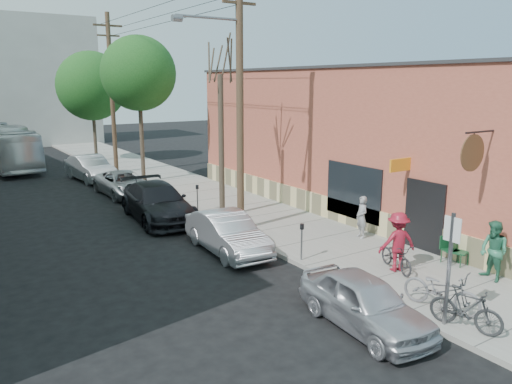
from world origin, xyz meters
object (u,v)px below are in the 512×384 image
parked_bike_a (466,309)px  parked_bike_b (442,290)px  sign_post (450,259)px  car_4 (91,168)px  parking_meter_near (302,236)px  bus (5,147)px  cyclist (398,242)px  car_2 (157,202)px  utility_pole_near (239,96)px  tree_leafy_mid (139,74)px  car_1 (227,233)px  tree_bare (221,147)px  car_3 (124,184)px  patron_green (494,251)px  patron_grey (362,217)px  car_0 (365,302)px  parking_meter_far (197,194)px  tree_leafy_far (91,86)px  patio_chair_a (460,252)px  patio_chair_b (451,250)px

parked_bike_a → parked_bike_b: size_ratio=0.85×
sign_post → car_4: bearing=94.5°
parking_meter_near → bus: bus is taller
cyclist → car_2: bearing=-50.7°
parked_bike_a → car_2: car_2 is taller
utility_pole_near → parked_bike_a: 11.10m
utility_pole_near → tree_leafy_mid: utility_pole_near is taller
car_1 → parked_bike_b: bearing=-69.9°
parked_bike_b → bus: bearing=88.1°
tree_bare → car_4: (-2.34, 12.19, -2.43)m
parked_bike_a → car_3: (-1.73, 19.19, -0.03)m
car_1 → bus: bus is taller
patron_green → car_2: 13.41m
tree_leafy_mid → parked_bike_a: 22.36m
patron_grey → patron_green: bearing=18.0°
tree_leafy_mid → car_0: 20.93m
parked_bike_b → car_3: bearing=83.6°
sign_post → parking_meter_far: sign_post is taller
tree_leafy_far → parked_bike_b: tree_leafy_far is taller
parking_meter_near → car_3: bearing=96.2°
car_2 → car_4: 10.70m
parking_meter_far → patron_green: (3.65, -12.03, 0.07)m
patio_chair_a → car_1: car_1 is taller
tree_bare → bus: 21.07m
sign_post → utility_pole_near: (0.04, 9.61, 3.58)m
patron_green → car_2: (-5.49, 12.23, -0.26)m
utility_pole_near → tree_bare: size_ratio=1.64×
parking_meter_near → tree_bare: 6.68m
patio_chair_b → car_4: car_4 is taller
tree_leafy_far → bus: (-6.03, 0.88, -4.16)m
patio_chair_b → car_2: size_ratio=0.16×
sign_post → patio_chair_b: 4.73m
sign_post → car_0: bearing=143.1°
patron_green → car_2: size_ratio=0.33×
parked_bike_b → patio_chair_a: bearing=14.9°
sign_post → tree_leafy_mid: tree_leafy_mid is taller
car_4 → sign_post: bearing=-91.2°
patron_grey → bus: bus is taller
car_0 → car_1: bearing=95.0°
patio_chair_a → patio_chair_b: 0.29m
tree_leafy_mid → cyclist: (1.35, -18.10, -5.32)m
patio_chair_b → parked_bike_a: parked_bike_a is taller
parking_meter_far → patron_grey: patron_grey is taller
parked_bike_b → tree_leafy_mid: bearing=77.3°
tree_bare → car_3: bearing=105.9°
tree_leafy_mid → patio_chair_b: size_ratio=9.54×
patron_grey → car_3: size_ratio=0.35×
tree_bare → cyclist: 8.99m
utility_pole_near → patio_chair_a: utility_pole_near is taller
patron_grey → parked_bike_b: bearing=-10.6°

